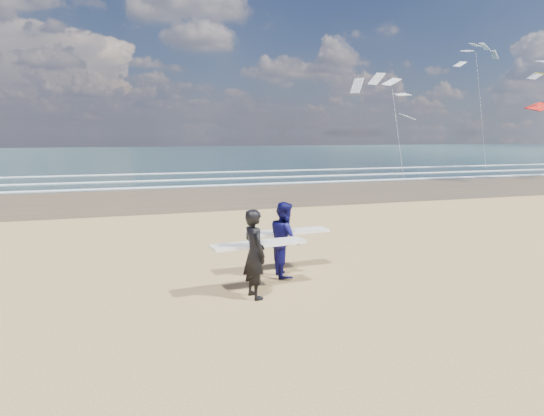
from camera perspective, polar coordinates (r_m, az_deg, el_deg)
name	(u,v)px	position (r m, az deg, el deg)	size (l,w,h in m)	color
wet_sand_strip	(466,185)	(36.56, 21.90, 2.52)	(220.00, 12.00, 0.01)	brown
ocean	(255,154)	(85.27, -1.97, 6.39)	(220.00, 100.00, 0.02)	#182F36
foam_breakers	(389,173)	(44.75, 13.64, 4.01)	(220.00, 11.70, 0.05)	white
surfer_near	(255,253)	(10.69, -2.02, -5.29)	(2.24, 1.13, 1.98)	black
surfer_far	(285,239)	(12.30, 1.54, -3.62)	(2.23, 1.17, 1.91)	#0E0E4E
kite_1	(395,112)	(42.15, 14.30, 10.85)	(6.46, 4.81, 9.15)	slate
kite_5	(480,95)	(57.93, 23.23, 12.14)	(5.57, 4.71, 14.22)	slate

